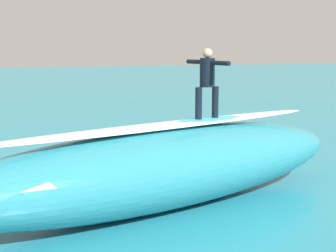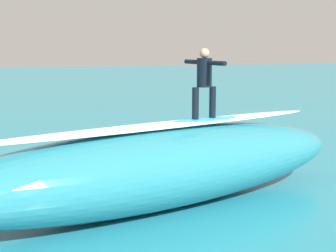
{
  "view_description": "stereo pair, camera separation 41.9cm",
  "coord_description": "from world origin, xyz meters",
  "px_view_note": "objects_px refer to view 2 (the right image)",
  "views": [
    {
      "loc": [
        2.44,
        12.16,
        3.29
      ],
      "look_at": [
        -1.31,
        0.14,
        1.25
      ],
      "focal_mm": 55.21,
      "sensor_mm": 36.0,
      "label": 1
    },
    {
      "loc": [
        2.04,
        12.27,
        3.29
      ],
      "look_at": [
        -1.31,
        0.14,
        1.25
      ],
      "focal_mm": 55.21,
      "sensor_mm": 36.0,
      "label": 2
    }
  ],
  "objects_px": {
    "surfboard_riding": "(204,121)",
    "surfboard_paddling": "(142,157)",
    "surfer_paddling": "(138,151)",
    "surfer_riding": "(204,78)"
  },
  "relations": [
    {
      "from": "surfboard_riding",
      "to": "surfboard_paddling",
      "type": "bearing_deg",
      "value": -99.92
    },
    {
      "from": "surfboard_riding",
      "to": "surfer_paddling",
      "type": "distance_m",
      "value": 4.29
    },
    {
      "from": "surfboard_riding",
      "to": "surfboard_paddling",
      "type": "height_order",
      "value": "surfboard_riding"
    },
    {
      "from": "surfboard_paddling",
      "to": "surfboard_riding",
      "type": "bearing_deg",
      "value": -104.7
    },
    {
      "from": "surfer_riding",
      "to": "surfer_paddling",
      "type": "height_order",
      "value": "surfer_riding"
    },
    {
      "from": "surfboard_riding",
      "to": "surfer_paddling",
      "type": "relative_size",
      "value": 1.12
    },
    {
      "from": "surfboard_riding",
      "to": "surfer_paddling",
      "type": "bearing_deg",
      "value": -98.02
    },
    {
      "from": "surfboard_riding",
      "to": "surfer_riding",
      "type": "xyz_separation_m",
      "value": [
        -0.0,
        0.0,
        0.9
      ]
    },
    {
      "from": "surfboard_riding",
      "to": "surfer_riding",
      "type": "bearing_deg",
      "value": 163.84
    },
    {
      "from": "surfer_riding",
      "to": "surfer_paddling",
      "type": "xyz_separation_m",
      "value": [
        0.57,
        -4.0,
        -2.33
      ]
    }
  ]
}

